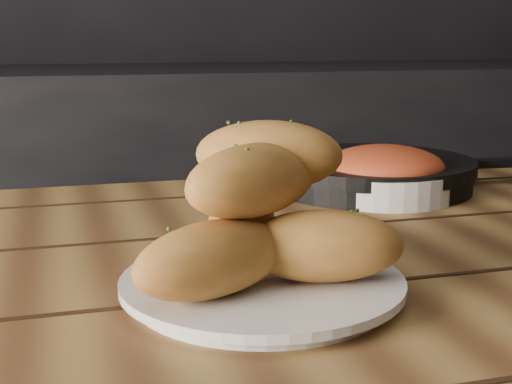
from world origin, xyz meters
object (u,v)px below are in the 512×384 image
(table, at_px, (310,338))
(skillet, at_px, (371,173))
(plate, at_px, (262,286))
(bread_rolls, at_px, (260,214))
(bowl, at_px, (385,174))

(table, relative_size, skillet, 3.68)
(skillet, bearing_deg, plate, -125.95)
(skillet, bearing_deg, table, -124.80)
(table, relative_size, plate, 6.56)
(table, bearing_deg, bread_rolls, -130.24)
(bread_rolls, xyz_separation_m, skillet, (0.29, 0.39, -0.05))
(table, xyz_separation_m, plate, (-0.08, -0.10, 0.10))
(bread_rolls, xyz_separation_m, bowl, (0.28, 0.33, -0.04))
(bread_rolls, distance_m, skillet, 0.49)
(table, height_order, bowl, bowl)
(bread_rolls, height_order, skillet, bread_rolls)
(bread_rolls, bearing_deg, plate, -62.93)
(table, height_order, bread_rolls, bread_rolls)
(plate, height_order, bowl, bowl)
(bread_rolls, relative_size, bowl, 1.30)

